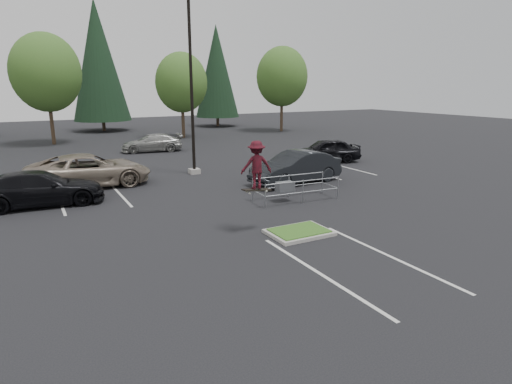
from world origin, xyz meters
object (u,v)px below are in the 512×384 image
skateboarder (257,165)px  decid_d (282,78)px  conif_c (217,71)px  conif_b (98,61)px  car_r_charc (296,167)px  light_pole (192,97)px  decid_c (181,84)px  cart_corral (288,187)px  car_far_silver (152,143)px  car_r_black (326,150)px  decid_b (46,75)px  car_l_tan (89,170)px  car_l_black (39,189)px

skateboarder → decid_d: bearing=-109.9°
conif_c → skateboarder: (-15.20, -38.50, -4.38)m
conif_b → car_r_charc: size_ratio=2.75×
light_pole → decid_c: 18.67m
decid_d → conif_b: bearing=150.5°
car_r_charc → skateboarder: bearing=-50.8°
decid_d → cart_corral: (-15.92, -26.30, -5.23)m
light_pole → skateboarder: 11.33m
car_far_silver → skateboarder: bearing=3.6°
car_r_black → conif_c: bearing=-169.9°
skateboarder → conif_c: bearing=-98.2°
decid_b → cart_corral: decid_b is taller
decid_d → skateboarder: (-19.19, -29.33, -3.45)m
car_l_tan → car_l_black: size_ratio=1.16×
conif_b → conif_c: (14.00, -1.00, -1.00)m
decid_d → car_far_silver: bearing=-154.3°
conif_b → conif_c: bearing=-4.1°
decid_c → conif_b: conif_b is taller
decid_c → decid_d: size_ratio=0.89×
decid_b → cart_corral: 28.22m
decid_c → decid_d: bearing=2.4°
light_pole → decid_d: light_pole is taller
cart_corral → car_l_tan: car_l_tan is taller
skateboarder → car_far_silver: size_ratio=0.39×
skateboarder → car_l_tan: size_ratio=0.30×
car_far_silver → decid_b: bearing=-133.2°
conif_b → car_far_silver: bearing=-87.9°
decid_d → conif_b: (-17.99, 10.17, 1.94)m
light_pole → cart_corral: 9.00m
car_far_silver → car_l_black: bearing=-24.3°
car_l_tan → car_far_silver: car_l_tan is taller
car_l_tan → car_r_black: 15.50m
light_pole → conif_b: conif_b is taller
car_far_silver → car_r_black: bearing=50.3°
decid_c → conif_c: (8.01, 9.67, 1.59)m
light_pole → skateboarder: light_pole is taller
decid_d → car_l_black: decid_d is taller
car_l_black → car_far_silver: size_ratio=1.12×
car_l_tan → cart_corral: bearing=-133.8°
car_l_tan → car_l_black: 3.81m
decid_b → car_far_silver: decid_b is taller
conif_b → car_r_black: 31.47m
car_r_charc → conif_b: bearing=-179.6°
decid_b → conif_c: conif_c is taller
decid_d → car_l_tan: 30.53m
decid_c → car_far_silver: 10.50m
skateboarder → car_l_black: size_ratio=0.35×
decid_d → skateboarder: decid_d is taller
decid_c → skateboarder: bearing=-104.0°
cart_corral → skateboarder: size_ratio=2.11×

